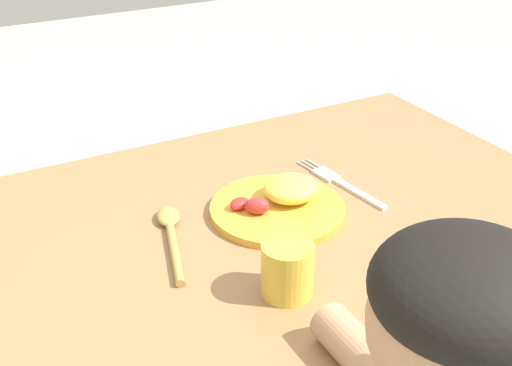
% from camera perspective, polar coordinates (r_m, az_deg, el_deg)
% --- Properties ---
extents(dining_table, '(1.26, 0.72, 0.66)m').
position_cam_1_polar(dining_table, '(1.09, -3.32, -9.94)').
color(dining_table, '#976E45').
rests_on(dining_table, ground_plane).
extents(plate, '(0.22, 0.22, 0.05)m').
position_cam_1_polar(plate, '(1.07, 2.18, -1.74)').
color(plate, gold).
rests_on(plate, dining_table).
extents(fork, '(0.05, 0.22, 0.01)m').
position_cam_1_polar(fork, '(1.16, 7.42, 0.04)').
color(fork, silver).
rests_on(fork, dining_table).
extents(spoon, '(0.08, 0.21, 0.02)m').
position_cam_1_polar(spoon, '(1.01, -7.52, -4.26)').
color(spoon, '#AA9248').
rests_on(spoon, dining_table).
extents(drinking_cup, '(0.07, 0.07, 0.08)m').
position_cam_1_polar(drinking_cup, '(0.87, 2.77, -7.61)').
color(drinking_cup, gold).
rests_on(drinking_cup, dining_table).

